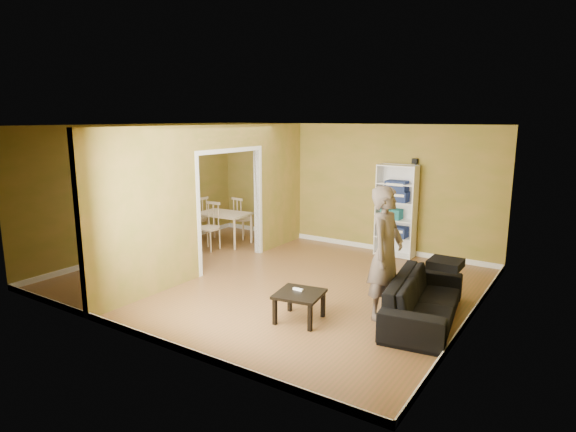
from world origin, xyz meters
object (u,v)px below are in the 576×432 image
object	(u,v)px
coffee_table	(299,297)
chair_near	(209,227)
dining_table	(224,216)
chair_far	(243,218)
chair_left	(198,218)
bookshelf	(397,210)
sofa	(425,292)
person	(386,242)

from	to	relation	value
coffee_table	chair_near	world-z (taller)	chair_near
dining_table	chair_far	size ratio (longest dim) A/B	1.14
chair_left	chair_far	xyz separation A→B (m)	(0.78, 0.66, -0.01)
bookshelf	coffee_table	size ratio (longest dim) A/B	3.03
sofa	chair_near	bearing A→B (deg)	69.40
bookshelf	chair_near	world-z (taller)	bookshelf
person	chair_near	xyz separation A→B (m)	(-4.39, 1.26, -0.58)
chair_near	bookshelf	bearing A→B (deg)	22.28
sofa	chair_left	bearing A→B (deg)	66.16
chair_left	chair_far	bearing A→B (deg)	135.09
sofa	chair_far	size ratio (longest dim) A/B	2.16
chair_left	chair_near	bearing A→B (deg)	61.99
coffee_table	chair_left	world-z (taller)	chair_left
person	chair_far	size ratio (longest dim) A/B	2.24
coffee_table	chair_left	bearing A→B (deg)	149.35
coffee_table	chair_near	xyz separation A→B (m)	(-3.48, 2.02, 0.16)
chair_far	bookshelf	bearing A→B (deg)	-161.81
person	coffee_table	bearing A→B (deg)	129.89
coffee_table	bookshelf	bearing A→B (deg)	91.13
person	chair_near	bearing A→B (deg)	73.75
bookshelf	dining_table	world-z (taller)	bookshelf
chair_left	chair_near	world-z (taller)	chair_near
coffee_table	chair_near	distance (m)	4.03
dining_table	chair_left	xyz separation A→B (m)	(-0.72, -0.06, -0.11)
coffee_table	person	bearing A→B (deg)	40.09
sofa	person	world-z (taller)	person
sofa	bookshelf	world-z (taller)	bookshelf
bookshelf	chair_left	size ratio (longest dim) A/B	1.85
chair_near	chair_far	world-z (taller)	chair_near
chair_far	coffee_table	bearing A→B (deg)	146.17
sofa	chair_left	xyz separation A→B (m)	(-5.70, 1.59, 0.10)
chair_left	chair_near	distance (m)	0.96
person	coffee_table	distance (m)	1.39
bookshelf	dining_table	xyz separation A→B (m)	(-3.49, -1.19, -0.31)
person	chair_left	world-z (taller)	person
chair_near	chair_far	distance (m)	1.18
sofa	chair_far	world-z (taller)	chair_far
chair_left	chair_far	distance (m)	1.03
sofa	chair_near	world-z (taller)	chair_near
sofa	chair_near	distance (m)	5.01
dining_table	chair_far	bearing A→B (deg)	84.65
bookshelf	chair_near	size ratio (longest dim) A/B	1.83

